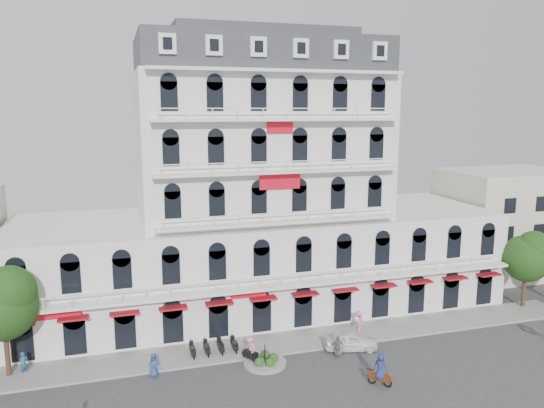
{
  "coord_description": "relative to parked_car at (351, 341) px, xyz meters",
  "views": [
    {
      "loc": [
        -13.15,
        -29.47,
        18.85
      ],
      "look_at": [
        -1.24,
        10.0,
        11.44
      ],
      "focal_mm": 35.0,
      "sensor_mm": 36.0,
      "label": 1
    }
  ],
  "objects": [
    {
      "name": "pedestrian_left",
      "position": [
        -15.3,
        0.09,
        0.15
      ],
      "size": [
        0.96,
        0.73,
        1.75
      ],
      "primitive_type": "imported",
      "rotation": [
        0.0,
        0.0,
        0.23
      ],
      "color": "navy",
      "rests_on": "ground"
    },
    {
      "name": "rider_center",
      "position": [
        -8.19,
        0.18,
        0.34
      ],
      "size": [
        0.96,
        1.59,
        2.04
      ],
      "rotation": [
        0.0,
        0.0,
        5.16
      ],
      "color": "black",
      "rests_on": "ground"
    },
    {
      "name": "tree_east_inner",
      "position": [
        19.84,
        3.54,
        4.49
      ],
      "size": [
        4.4,
        4.37,
        7.57
      ],
      "color": "#382314",
      "rests_on": "ground"
    },
    {
      "name": "flank_building_east",
      "position": [
        25.78,
        13.56,
        5.28
      ],
      "size": [
        14.0,
        10.0,
        12.0
      ],
      "primitive_type": "cube",
      "color": "beige",
      "rests_on": "ground"
    },
    {
      "name": "rider_east",
      "position": [
        -0.44,
        -5.65,
        0.49
      ],
      "size": [
        1.35,
        1.26,
        2.37
      ],
      "rotation": [
        0.0,
        0.0,
        2.41
      ],
      "color": "#642D11",
      "rests_on": "ground"
    },
    {
      "name": "traffic_island",
      "position": [
        -7.22,
        -0.44,
        -0.46
      ],
      "size": [
        3.2,
        3.2,
        1.6
      ],
      "color": "gray",
      "rests_on": "ground"
    },
    {
      "name": "parked_car",
      "position": [
        0.0,
        0.0,
        0.0
      ],
      "size": [
        4.52,
        2.63,
        1.44
      ],
      "primitive_type": "imported",
      "rotation": [
        0.0,
        0.0,
        1.34
      ],
      "color": "white",
      "rests_on": "ground"
    },
    {
      "name": "sidewalk",
      "position": [
        -4.22,
        2.56,
        -0.64
      ],
      "size": [
        53.0,
        4.0,
        0.16
      ],
      "primitive_type": "cube",
      "color": "gray",
      "rests_on": "ground"
    },
    {
      "name": "parked_scooter_row",
      "position": [
        -10.57,
        2.36,
        -0.72
      ],
      "size": [
        4.4,
        1.8,
        1.1
      ],
      "primitive_type": null,
      "color": "black",
      "rests_on": "ground"
    },
    {
      "name": "pedestrian_mid",
      "position": [
        -1.55,
        -1.01,
        0.18
      ],
      "size": [
        1.14,
        0.75,
        1.8
      ],
      "primitive_type": "imported",
      "rotation": [
        0.0,
        0.0,
        2.82
      ],
      "color": "slate",
      "rests_on": "ground"
    },
    {
      "name": "ground",
      "position": [
        -4.22,
        -6.44,
        -0.72
      ],
      "size": [
        120.0,
        120.0,
        0.0
      ],
      "primitive_type": "plane",
      "color": "#38383A",
      "rests_on": "ground"
    },
    {
      "name": "pedestrian_far",
      "position": [
        -24.22,
        3.06,
        0.15
      ],
      "size": [
        0.76,
        0.69,
        1.74
      ],
      "primitive_type": "imported",
      "rotation": [
        0.0,
        0.0,
        0.56
      ],
      "color": "navy",
      "rests_on": "ground"
    },
    {
      "name": "pedestrian_right",
      "position": [
        2.1,
        2.86,
        0.23
      ],
      "size": [
        1.4,
        1.31,
        1.9
      ],
      "primitive_type": "imported",
      "rotation": [
        0.0,
        0.0,
        3.8
      ],
      "color": "pink",
      "rests_on": "ground"
    },
    {
      "name": "tree_west_inner",
      "position": [
        -25.16,
        3.04,
        4.96
      ],
      "size": [
        4.76,
        4.76,
        8.25
      ],
      "color": "#382314",
      "rests_on": "ground"
    },
    {
      "name": "main_building",
      "position": [
        -4.22,
        11.55,
        9.24
      ],
      "size": [
        45.0,
        15.0,
        25.8
      ],
      "color": "silver",
      "rests_on": "ground"
    }
  ]
}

